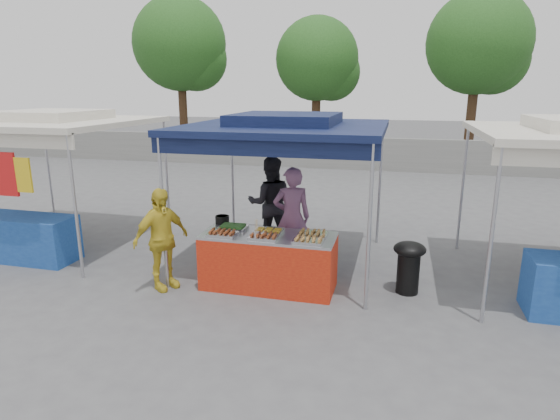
% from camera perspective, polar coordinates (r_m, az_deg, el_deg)
% --- Properties ---
extents(ground_plane, '(80.00, 80.00, 0.00)m').
position_cam_1_polar(ground_plane, '(7.39, -1.16, -9.05)').
color(ground_plane, '#535356').
extents(back_wall, '(40.00, 0.25, 1.20)m').
position_cam_1_polar(back_wall, '(17.78, 8.34, 6.85)').
color(back_wall, slate).
rests_on(back_wall, ground_plane).
extents(main_canopy, '(3.20, 3.20, 2.57)m').
position_cam_1_polar(main_canopy, '(7.73, 0.68, 10.19)').
color(main_canopy, '#AEAEB5').
rests_on(main_canopy, ground_plane).
extents(neighbor_stall_left, '(3.20, 3.20, 2.57)m').
position_cam_1_polar(neighbor_stall_left, '(9.59, -27.17, 4.82)').
color(neighbor_stall_left, '#AEAEB5').
rests_on(neighbor_stall_left, ground_plane).
extents(tree_0, '(3.92, 3.92, 6.73)m').
position_cam_1_polar(tree_0, '(21.40, -11.67, 18.77)').
color(tree_0, '#3C2717').
rests_on(tree_0, ground_plane).
extents(tree_1, '(3.45, 3.38, 5.81)m').
position_cam_1_polar(tree_1, '(20.18, 4.98, 17.45)').
color(tree_1, '#3C2717').
rests_on(tree_1, ground_plane).
extents(tree_2, '(3.78, 3.77, 6.47)m').
position_cam_1_polar(tree_2, '(19.82, 23.40, 17.75)').
color(tree_2, '#3C2717').
rests_on(tree_2, ground_plane).
extents(vendor_table, '(2.00, 0.80, 0.85)m').
position_cam_1_polar(vendor_table, '(7.14, -1.39, -6.24)').
color(vendor_table, '#B42510').
rests_on(vendor_table, ground_plane).
extents(food_tray_fl, '(0.42, 0.30, 0.07)m').
position_cam_1_polar(food_tray_fl, '(6.97, -7.05, -2.89)').
color(food_tray_fl, '#B9BABE').
rests_on(food_tray_fl, vendor_table).
extents(food_tray_fm, '(0.42, 0.30, 0.07)m').
position_cam_1_polar(food_tray_fm, '(6.78, -1.98, -3.29)').
color(food_tray_fm, '#B9BABE').
rests_on(food_tray_fm, vendor_table).
extents(food_tray_fr, '(0.42, 0.30, 0.07)m').
position_cam_1_polar(food_tray_fr, '(6.63, 3.47, -3.74)').
color(food_tray_fr, '#B9BABE').
rests_on(food_tray_fr, vendor_table).
extents(food_tray_bl, '(0.42, 0.30, 0.07)m').
position_cam_1_polar(food_tray_bl, '(7.27, -5.75, -2.11)').
color(food_tray_bl, '#B9BABE').
rests_on(food_tray_bl, vendor_table).
extents(food_tray_bm, '(0.42, 0.30, 0.07)m').
position_cam_1_polar(food_tray_bm, '(7.05, -1.38, -2.58)').
color(food_tray_bm, '#B9BABE').
rests_on(food_tray_bm, vendor_table).
extents(food_tray_br, '(0.42, 0.30, 0.07)m').
position_cam_1_polar(food_tray_br, '(6.93, 4.04, -2.93)').
color(food_tray_br, '#B9BABE').
rests_on(food_tray_br, vendor_table).
extents(cooking_pot, '(0.22, 0.22, 0.13)m').
position_cam_1_polar(cooking_pot, '(7.59, -7.05, -1.19)').
color(cooking_pot, black).
rests_on(cooking_pot, vendor_table).
extents(skewer_cup, '(0.09, 0.09, 0.11)m').
position_cam_1_polar(skewer_cup, '(6.78, -2.92, -3.12)').
color(skewer_cup, '#AEAEB5').
rests_on(skewer_cup, vendor_table).
extents(wok_burner, '(0.47, 0.47, 0.80)m').
position_cam_1_polar(wok_burner, '(7.20, 15.43, -6.22)').
color(wok_burner, black).
rests_on(wok_burner, ground_plane).
extents(crate_left, '(0.54, 0.38, 0.32)m').
position_cam_1_polar(crate_left, '(7.82, -2.85, -6.43)').
color(crate_left, '#122F97').
rests_on(crate_left, ground_plane).
extents(crate_right, '(0.51, 0.36, 0.31)m').
position_cam_1_polar(crate_right, '(7.76, 2.61, -6.67)').
color(crate_right, '#122F97').
rests_on(crate_right, ground_plane).
extents(crate_stacked, '(0.50, 0.35, 0.30)m').
position_cam_1_polar(crate_stacked, '(7.66, 2.64, -4.56)').
color(crate_stacked, '#122F97').
rests_on(crate_stacked, crate_right).
extents(vendor_woman, '(0.73, 0.60, 1.73)m').
position_cam_1_polar(vendor_woman, '(7.84, 1.44, -0.95)').
color(vendor_woman, '#7F5174').
rests_on(vendor_woman, ground_plane).
extents(helper_man, '(1.01, 0.89, 1.74)m').
position_cam_1_polar(helper_man, '(8.80, -1.20, 0.86)').
color(helper_man, black).
rests_on(helper_man, ground_plane).
extents(customer_person, '(0.78, 0.99, 1.56)m').
position_cam_1_polar(customer_person, '(7.22, -14.28, -3.48)').
color(customer_person, gold).
rests_on(customer_person, ground_plane).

